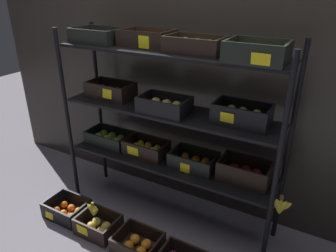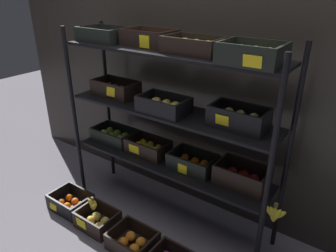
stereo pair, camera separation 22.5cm
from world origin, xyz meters
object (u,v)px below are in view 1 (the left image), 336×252
object	(u,v)px
crate_ground_tangerine	(67,210)
banana_bunch_loose	(93,210)
display_rack	(170,108)
crate_ground_orange	(138,245)
crate_ground_apple_gold	(99,226)

from	to	relation	value
crate_ground_tangerine	banana_bunch_loose	distance (m)	0.35
display_rack	crate_ground_orange	world-z (taller)	display_rack
crate_ground_orange	crate_ground_apple_gold	bearing A→B (deg)	178.85
crate_ground_tangerine	crate_ground_orange	size ratio (longest dim) A/B	1.04
display_rack	crate_ground_orange	distance (m)	0.99
display_rack	crate_ground_apple_gold	xyz separation A→B (m)	(-0.38, -0.43, -0.88)
crate_ground_tangerine	crate_ground_orange	xyz separation A→B (m)	(0.71, -0.03, 0.00)
display_rack	crate_ground_orange	xyz separation A→B (m)	(-0.01, -0.44, -0.89)
crate_ground_apple_gold	crate_ground_orange	world-z (taller)	crate_ground_apple_gold
display_rack	crate_ground_apple_gold	world-z (taller)	display_rack
crate_ground_tangerine	crate_ground_apple_gold	xyz separation A→B (m)	(0.35, -0.02, 0.00)
display_rack	banana_bunch_loose	xyz separation A→B (m)	(-0.41, -0.43, -0.75)
crate_ground_orange	banana_bunch_loose	size ratio (longest dim) A/B	2.42
crate_ground_apple_gold	display_rack	bearing A→B (deg)	48.76
display_rack	crate_ground_apple_gold	distance (m)	1.05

